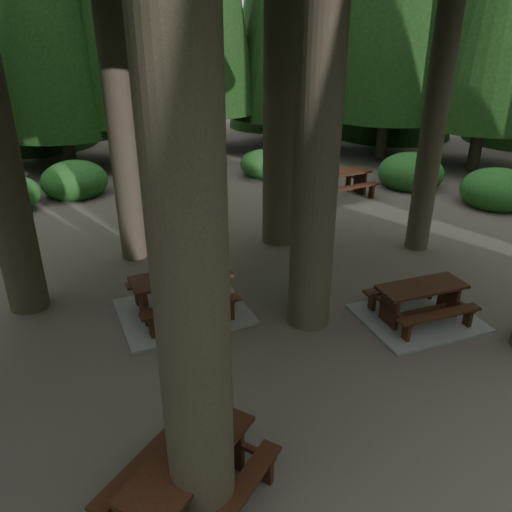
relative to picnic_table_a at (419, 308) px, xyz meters
name	(u,v)px	position (x,y,z in m)	size (l,w,h in m)	color
ground	(279,335)	(-2.83, 0.80, -0.27)	(80.00, 80.00, 0.00)	#524A43
picnic_table_a	(419,308)	(0.00, 0.00, 0.00)	(2.54, 2.20, 0.78)	gray
picnic_table_c	(183,299)	(-4.19, 2.49, 0.05)	(2.73, 2.31, 0.88)	gray
picnic_table_d	(342,180)	(3.55, 7.45, 0.32)	(2.07, 1.68, 0.89)	black
picnic_table_e	(190,472)	(-5.72, -1.97, 0.29)	(2.46, 2.35, 0.84)	black
shrub_ring	(291,293)	(-2.13, 1.55, 0.13)	(23.86, 24.64, 1.49)	#1F5C20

